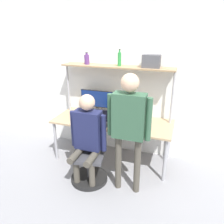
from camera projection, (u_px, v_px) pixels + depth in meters
ground_plane at (104, 171)px, 3.59m from camera, size 12.00×12.00×0.00m
wall_back at (120, 80)px, 3.84m from camera, size 8.00×0.06×2.70m
desk at (112, 124)px, 3.71m from camera, size 2.00×0.77×0.74m
shelf_unit at (117, 77)px, 3.64m from camera, size 1.90×0.31×1.62m
monitor at (97, 101)px, 3.89m from camera, size 0.63×0.22×0.44m
laptop at (102, 119)px, 3.58m from camera, size 0.36×0.21×0.22m
cell_phone at (117, 125)px, 3.51m from camera, size 0.07×0.15×0.01m
office_chair at (89, 163)px, 3.33m from camera, size 0.56×0.56×0.91m
person_seated at (87, 133)px, 3.10m from camera, size 0.55×0.47×1.37m
person_standing at (129, 120)px, 2.81m from camera, size 0.59×0.23×1.70m
bottle_purple at (87, 59)px, 3.70m from camera, size 0.09×0.09×0.20m
bottle_green at (119, 59)px, 3.51m from camera, size 0.06×0.06×0.27m
storage_box at (151, 61)px, 3.36m from camera, size 0.28×0.16×0.20m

